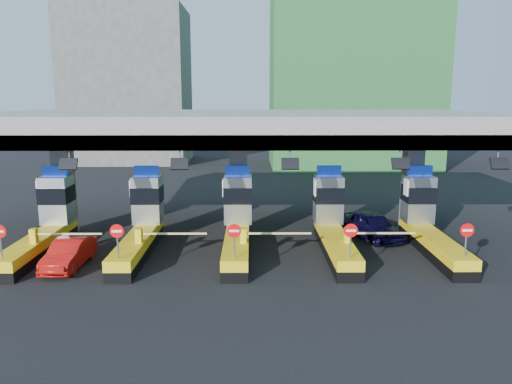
{
  "coord_description": "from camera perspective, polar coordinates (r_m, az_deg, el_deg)",
  "views": [
    {
      "loc": [
        0.75,
        -25.22,
        7.92
      ],
      "look_at": [
        0.98,
        0.0,
        3.04
      ],
      "focal_mm": 35.0,
      "sensor_mm": 36.0,
      "label": 1
    }
  ],
  "objects": [
    {
      "name": "toll_lane_far_right",
      "position": [
        27.9,
        18.9,
        -3.18
      ],
      "size": [
        4.43,
        8.0,
        4.16
      ],
      "color": "black",
      "rests_on": "ground"
    },
    {
      "name": "toll_lane_left",
      "position": [
        26.94,
        -12.84,
        -3.35
      ],
      "size": [
        4.43,
        8.0,
        4.16
      ],
      "color": "black",
      "rests_on": "ground"
    },
    {
      "name": "toll_lane_right",
      "position": [
        26.66,
        8.69,
        -3.35
      ],
      "size": [
        4.43,
        8.0,
        4.16
      ],
      "color": "black",
      "rests_on": "ground"
    },
    {
      "name": "bg_building_scaffold",
      "position": [
        58.63,
        11.02,
        16.7
      ],
      "size": [
        18.0,
        12.0,
        28.0
      ],
      "primitive_type": "cube",
      "color": "#1E5926",
      "rests_on": "ground"
    },
    {
      "name": "toll_lane_far_left",
      "position": [
        28.43,
        -22.75,
        -3.19
      ],
      "size": [
        4.43,
        8.0,
        4.16
      ],
      "color": "black",
      "rests_on": "ground"
    },
    {
      "name": "ground",
      "position": [
        26.44,
        -2.13,
        -6.49
      ],
      "size": [
        120.0,
        120.0,
        0.0
      ],
      "primitive_type": "plane",
      "color": "black",
      "rests_on": "ground"
    },
    {
      "name": "toll_canopy",
      "position": [
        28.16,
        -2.06,
        7.3
      ],
      "size": [
        28.0,
        12.09,
        7.0
      ],
      "color": "slate",
      "rests_on": "ground"
    },
    {
      "name": "red_car",
      "position": [
        25.09,
        -20.6,
        -6.61
      ],
      "size": [
        1.49,
        4.01,
        1.31
      ],
      "primitive_type": "imported",
      "rotation": [
        0.0,
        0.0,
        -0.03
      ],
      "color": "#AE110D",
      "rests_on": "ground"
    },
    {
      "name": "van",
      "position": [
        28.85,
        13.25,
        -3.75
      ],
      "size": [
        3.3,
        4.73,
        1.5
      ],
      "primitive_type": "imported",
      "rotation": [
        0.0,
        0.0,
        0.39
      ],
      "color": "black",
      "rests_on": "ground"
    },
    {
      "name": "toll_lane_center",
      "position": [
        26.33,
        -2.13,
        -3.41
      ],
      "size": [
        4.43,
        8.0,
        4.16
      ],
      "color": "black",
      "rests_on": "ground"
    },
    {
      "name": "bg_building_concrete",
      "position": [
        62.98,
        -14.36,
        11.59
      ],
      "size": [
        14.0,
        10.0,
        18.0
      ],
      "primitive_type": "cube",
      "color": "#4C4C49",
      "rests_on": "ground"
    }
  ]
}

